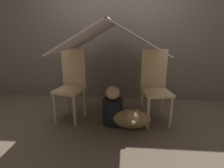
{
  "coord_description": "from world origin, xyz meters",
  "views": [
    {
      "loc": [
        0.19,
        -2.2,
        1.22
      ],
      "look_at": [
        0.0,
        0.09,
        0.56
      ],
      "focal_mm": 28.0,
      "sensor_mm": 36.0,
      "label": 1
    }
  ],
  "objects": [
    {
      "name": "ground_plane",
      "position": [
        0.0,
        0.0,
        0.0
      ],
      "size": [
        8.8,
        8.8,
        0.0
      ],
      "primitive_type": "plane",
      "color": "brown"
    },
    {
      "name": "wall_back",
      "position": [
        0.0,
        1.08,
        1.25
      ],
      "size": [
        7.0,
        0.05,
        2.5
      ],
      "color": "#6B6056",
      "rests_on": "ground_plane"
    },
    {
      "name": "chair_left",
      "position": [
        -0.59,
        0.16,
        0.54
      ],
      "size": [
        0.43,
        0.43,
        1.02
      ],
      "rotation": [
        0.0,
        0.0,
        -0.21
      ],
      "color": "#D1B27F",
      "rests_on": "ground_plane"
    },
    {
      "name": "chair_right",
      "position": [
        0.6,
        0.16,
        0.54
      ],
      "size": [
        0.43,
        0.43,
        1.02
      ],
      "rotation": [
        0.0,
        0.0,
        0.19
      ],
      "color": "#D1B27F",
      "rests_on": "ground_plane"
    },
    {
      "name": "sheet_canopy",
      "position": [
        0.0,
        0.09,
        1.19
      ],
      "size": [
        1.23,
        1.38,
        0.36
      ],
      "color": "silver"
    },
    {
      "name": "person_front",
      "position": [
        0.01,
        0.02,
        0.23
      ],
      "size": [
        0.28,
        0.28,
        0.55
      ],
      "color": "black",
      "rests_on": "ground_plane"
    },
    {
      "name": "dog",
      "position": [
        0.28,
        -0.13,
        0.16
      ],
      "size": [
        0.5,
        0.42,
        0.37
      ],
      "color": "#9E7F56",
      "rests_on": "ground_plane"
    }
  ]
}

